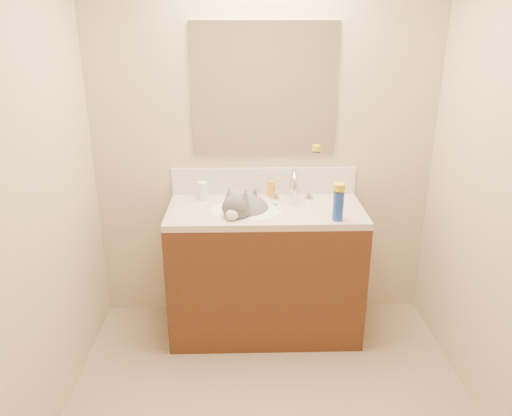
{
  "coord_description": "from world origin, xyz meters",
  "views": [
    {
      "loc": [
        -0.13,
        -1.88,
        1.94
      ],
      "look_at": [
        -0.06,
        0.92,
        0.88
      ],
      "focal_mm": 35.0,
      "sensor_mm": 36.0,
      "label": 1
    }
  ],
  "objects": [
    {
      "name": "toothbrush_head",
      "position": [
        0.07,
        1.01,
        0.87
      ],
      "size": [
        0.02,
        0.03,
        0.02
      ],
      "primitive_type": "cube",
      "rotation": [
        0.0,
        0.0,
        0.25
      ],
      "color": "#6B8BE4",
      "rests_on": "counter_slab"
    },
    {
      "name": "backsplash",
      "position": [
        0.0,
        1.24,
        0.95
      ],
      "size": [
        1.2,
        0.02,
        0.18
      ],
      "primitive_type": "cube",
      "color": "silver",
      "rests_on": "counter_slab"
    },
    {
      "name": "cat",
      "position": [
        -0.13,
        0.96,
        0.84
      ],
      "size": [
        0.41,
        0.47,
        0.34
      ],
      "rotation": [
        0.0,
        0.0,
        -0.34
      ],
      "color": "#4D4A4D",
      "rests_on": "basin"
    },
    {
      "name": "pill_label",
      "position": [
        -0.4,
        1.15,
        0.9
      ],
      "size": [
        0.06,
        0.06,
        0.04
      ],
      "primitive_type": "cylinder",
      "rotation": [
        0.0,
        0.0,
        -0.04
      ],
      "color": "#D64A23",
      "rests_on": "pill_bottle"
    },
    {
      "name": "vanity_cabinet",
      "position": [
        0.0,
        0.97,
        0.41
      ],
      "size": [
        1.2,
        0.55,
        0.82
      ],
      "primitive_type": "cube",
      "color": "#452413",
      "rests_on": "ground"
    },
    {
      "name": "basin",
      "position": [
        -0.12,
        0.94,
        0.79
      ],
      "size": [
        0.45,
        0.36,
        0.14
      ],
      "primitive_type": "ellipsoid",
      "color": "white",
      "rests_on": "vanity_cabinet"
    },
    {
      "name": "counter_slab",
      "position": [
        0.0,
        0.97,
        0.84
      ],
      "size": [
        1.2,
        0.55,
        0.04
      ],
      "primitive_type": "cube",
      "color": "beige",
      "rests_on": "vanity_cabinet"
    },
    {
      "name": "amber_bottle",
      "position": [
        0.05,
        1.19,
        0.91
      ],
      "size": [
        0.06,
        0.06,
        0.11
      ],
      "primitive_type": "cylinder",
      "rotation": [
        0.0,
        0.0,
        0.41
      ],
      "color": "orange",
      "rests_on": "counter_slab"
    },
    {
      "name": "room_shell",
      "position": [
        0.0,
        0.0,
        1.49
      ],
      "size": [
        2.24,
        2.54,
        2.52
      ],
      "color": "#BDAD8D",
      "rests_on": "ground"
    },
    {
      "name": "spray_can",
      "position": [
        0.4,
        0.77,
        0.94
      ],
      "size": [
        0.08,
        0.08,
        0.17
      ],
      "primitive_type": "cylinder",
      "rotation": [
        0.0,
        0.0,
        -0.38
      ],
      "color": "#183CAC",
      "rests_on": "counter_slab"
    },
    {
      "name": "mirror",
      "position": [
        0.0,
        1.24,
        1.54
      ],
      "size": [
        0.9,
        0.02,
        0.8
      ],
      "primitive_type": "cube",
      "color": "white",
      "rests_on": "room_shell"
    },
    {
      "name": "faucet",
      "position": [
        0.18,
        1.11,
        0.95
      ],
      "size": [
        0.28,
        0.2,
        0.21
      ],
      "color": "silver",
      "rests_on": "counter_slab"
    },
    {
      "name": "pill_bottle",
      "position": [
        -0.4,
        1.15,
        0.92
      ],
      "size": [
        0.07,
        0.07,
        0.12
      ],
      "primitive_type": "cylinder",
      "rotation": [
        0.0,
        0.0,
        -0.04
      ],
      "color": "white",
      "rests_on": "counter_slab"
    },
    {
      "name": "toothbrush",
      "position": [
        0.07,
        1.01,
        0.86
      ],
      "size": [
        0.05,
        0.13,
        0.01
      ],
      "primitive_type": "cube",
      "rotation": [
        0.0,
        0.0,
        0.25
      ],
      "color": "white",
      "rests_on": "counter_slab"
    },
    {
      "name": "spray_cap",
      "position": [
        0.4,
        0.77,
        1.06
      ],
      "size": [
        0.09,
        0.09,
        0.04
      ],
      "primitive_type": "cylinder",
      "rotation": [
        0.0,
        0.0,
        -0.38
      ],
      "color": "gold",
      "rests_on": "spray_can"
    },
    {
      "name": "silver_jar",
      "position": [
        -0.05,
        1.16,
        0.89
      ],
      "size": [
        0.06,
        0.06,
        0.06
      ],
      "primitive_type": "cylinder",
      "rotation": [
        0.0,
        0.0,
        -0.29
      ],
      "color": "#B7B7BC",
      "rests_on": "counter_slab"
    }
  ]
}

